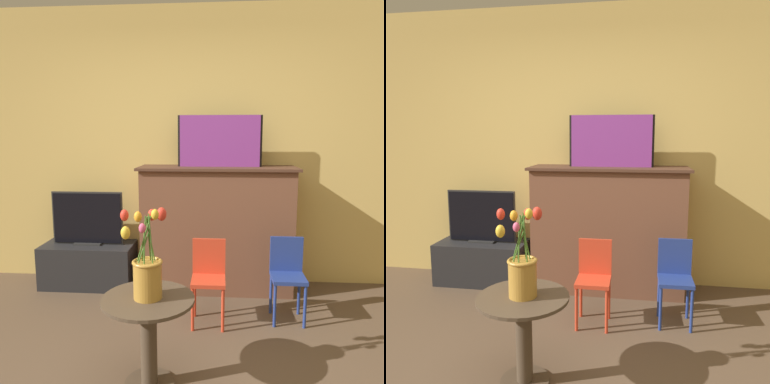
{
  "view_description": "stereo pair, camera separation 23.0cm",
  "coord_description": "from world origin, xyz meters",
  "views": [
    {
      "loc": [
        0.31,
        -1.6,
        1.47
      ],
      "look_at": [
        0.09,
        1.25,
        1.04
      ],
      "focal_mm": 35.0,
      "sensor_mm": 36.0,
      "label": 1
    },
    {
      "loc": [
        0.54,
        -1.57,
        1.47
      ],
      "look_at": [
        0.09,
        1.25,
        1.04
      ],
      "focal_mm": 35.0,
      "sensor_mm": 36.0,
      "label": 2
    }
  ],
  "objects": [
    {
      "name": "vase_tulips",
      "position": [
        -0.1,
        0.41,
        0.72
      ],
      "size": [
        0.26,
        0.19,
        0.52
      ],
      "color": "#B78433",
      "rests_on": "side_table"
    },
    {
      "name": "chair_blue",
      "position": [
        0.85,
        1.32,
        0.39
      ],
      "size": [
        0.26,
        0.26,
        0.66
      ],
      "color": "navy",
      "rests_on": "ground"
    },
    {
      "name": "tv_stand",
      "position": [
        -0.98,
        1.87,
        0.21
      ],
      "size": [
        0.89,
        0.43,
        0.42
      ],
      "color": "#232326",
      "rests_on": "ground"
    },
    {
      "name": "side_table",
      "position": [
        -0.1,
        0.4,
        0.36
      ],
      "size": [
        0.54,
        0.54,
        0.55
      ],
      "color": "#4C3D2D",
      "rests_on": "ground"
    },
    {
      "name": "wall_back",
      "position": [
        0.0,
        2.13,
        1.35
      ],
      "size": [
        8.0,
        0.06,
        2.7
      ],
      "color": "#E0BC66",
      "rests_on": "ground"
    },
    {
      "name": "tv_monitor",
      "position": [
        -0.98,
        1.87,
        0.67
      ],
      "size": [
        0.69,
        0.12,
        0.52
      ],
      "color": "#2D2D2D",
      "rests_on": "tv_stand"
    },
    {
      "name": "painting",
      "position": [
        0.3,
        1.89,
        1.42
      ],
      "size": [
        0.78,
        0.03,
        0.47
      ],
      "color": "black",
      "rests_on": "fireplace_mantel"
    },
    {
      "name": "fireplace_mantel",
      "position": [
        0.28,
        1.88,
        0.61
      ],
      "size": [
        1.46,
        0.48,
        1.18
      ],
      "color": "brown",
      "rests_on": "ground"
    },
    {
      "name": "chair_red",
      "position": [
        0.23,
        1.21,
        0.39
      ],
      "size": [
        0.26,
        0.26,
        0.66
      ],
      "color": "red",
      "rests_on": "ground"
    }
  ]
}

